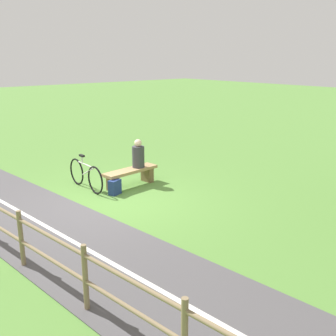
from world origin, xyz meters
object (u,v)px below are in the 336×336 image
Objects in this scene: bench at (131,175)px; backpack at (115,187)px; bicycle at (86,175)px; person_seated at (138,155)px.

bench is 4.33× the size of backpack.
backpack is (0.72, 0.29, -0.14)m from bench.
bench is 0.94× the size of bicycle.
bicycle is (1.07, -0.58, 0.06)m from bench.
bicycle is at bearing -27.12° from person_seated.
person_seated reaches higher than backpack.
backpack is at bearing 12.21° from person_seated.
person_seated is at bearing -162.92° from backpack.
person_seated is 0.44× the size of bicycle.
bench is at bearing -158.31° from backpack.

